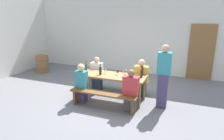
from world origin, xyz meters
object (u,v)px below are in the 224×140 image
object	(u,v)px
wine_glass_0	(118,71)
seated_guest_near_0	(82,84)
tasting_table	(112,78)
standing_host	(163,78)
wine_bottle_0	(142,71)
wine_glass_3	(126,70)
seated_guest_near_1	(131,92)
wine_bottle_1	(86,68)
seated_guest_far_0	(97,75)
wine_bottle_2	(141,73)
seated_guest_far_1	(141,79)
wooden_door	(201,53)
wine_glass_4	(136,77)
wine_glass_1	(106,70)
bench_near	(103,96)
bench_far	(119,81)
wine_glass_2	(123,72)
wine_bottle_3	(100,71)
wine_barrel	(42,64)

from	to	relation	value
wine_glass_0	seated_guest_near_0	size ratio (longest dim) A/B	0.15
tasting_table	standing_host	distance (m)	1.47
standing_host	wine_bottle_0	bearing A→B (deg)	-24.13
wine_glass_3	seated_guest_near_1	world-z (taller)	seated_guest_near_1
wine_bottle_1	standing_host	size ratio (longest dim) A/B	0.19
wine_glass_0	seated_guest_far_0	world-z (taller)	seated_guest_far_0
wine_bottle_2	wine_glass_0	size ratio (longest dim) A/B	1.97
tasting_table	seated_guest_near_1	world-z (taller)	seated_guest_near_1
seated_guest_near_0	seated_guest_far_1	world-z (taller)	seated_guest_far_1
wooden_door	wine_bottle_2	world-z (taller)	wooden_door
wine_bottle_0	seated_guest_near_1	world-z (taller)	seated_guest_near_1
wine_glass_4	wine_glass_3	bearing A→B (deg)	129.04
wine_glass_1	seated_guest_near_0	size ratio (longest dim) A/B	0.15
wine_glass_3	seated_guest_far_0	size ratio (longest dim) A/B	0.16
seated_guest_far_0	wine_bottle_2	bearing A→B (deg)	74.87
seated_guest_far_0	standing_host	distance (m)	2.27
wine_glass_1	seated_guest_far_0	world-z (taller)	seated_guest_far_0
wine_glass_1	seated_guest_near_1	distance (m)	1.15
wine_bottle_2	seated_guest_far_1	xyz separation A→B (m)	(-0.10, 0.43, -0.32)
bench_near	wine_glass_1	bearing A→B (deg)	107.33
wooden_door	seated_guest_near_1	world-z (taller)	wooden_door
wine_glass_4	standing_host	distance (m)	0.72
wine_glass_3	wine_glass_4	bearing A→B (deg)	-50.96
wine_bottle_1	wine_glass_1	xyz separation A→B (m)	(0.64, 0.01, 0.00)
bench_far	seated_guest_far_0	size ratio (longest dim) A/B	1.66
wine_bottle_2	seated_guest_far_0	bearing A→B (deg)	164.87
wine_bottle_1	wine_glass_3	bearing A→B (deg)	10.63
wine_glass_2	seated_guest_far_0	distance (m)	1.23
seated_guest_far_0	wine_bottle_1	bearing A→B (deg)	-16.31
bench_far	seated_guest_far_0	distance (m)	0.77
seated_guest_near_0	wine_bottle_3	bearing A→B (deg)	-42.15
wine_glass_0	seated_guest_near_1	distance (m)	0.89
wine_bottle_2	wine_barrel	world-z (taller)	wine_bottle_2
wine_glass_1	wine_glass_4	world-z (taller)	wine_glass_4
wooden_door	seated_guest_near_0	size ratio (longest dim) A/B	1.85
wooden_door	wine_glass_0	distance (m)	3.68
seated_guest_near_1	seated_guest_far_0	bearing A→B (deg)	54.93
wine_glass_3	standing_host	bearing A→B (deg)	-13.94
wine_glass_2	seated_guest_far_0	size ratio (longest dim) A/B	0.15
wooden_door	wine_glass_3	world-z (taller)	wooden_door
wine_bottle_1	seated_guest_near_1	world-z (taller)	seated_guest_near_1
wine_bottle_2	wine_bottle_3	world-z (taller)	wine_bottle_2
wine_glass_4	seated_guest_far_0	bearing A→B (deg)	152.24
bench_near	wine_glass_4	distance (m)	1.02
wine_bottle_0	wine_glass_2	distance (m)	0.56
bench_far	wine_glass_2	xyz separation A→B (m)	(0.33, -0.65, 0.52)
bench_near	wine_bottle_0	xyz separation A→B (m)	(0.83, 0.94, 0.52)
wine_bottle_1	standing_host	world-z (taller)	standing_host
wine_glass_2	wine_barrel	bearing A→B (deg)	159.92
tasting_table	wine_bottle_0	bearing A→B (deg)	18.71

